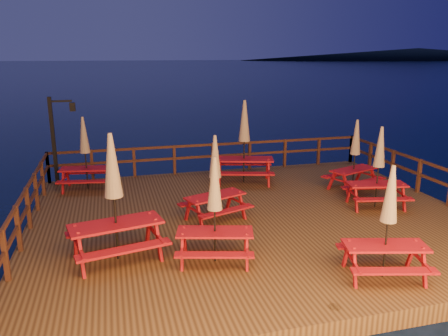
# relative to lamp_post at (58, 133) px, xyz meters

# --- Properties ---
(ground) EXTENTS (500.00, 500.00, 0.00)m
(ground) POSITION_rel_lamp_post_xyz_m (5.39, -4.55, -2.20)
(ground) COLOR black
(ground) RESTS_ON ground
(deck) EXTENTS (12.00, 10.00, 0.40)m
(deck) POSITION_rel_lamp_post_xyz_m (5.39, -4.55, -2.00)
(deck) COLOR #442B15
(deck) RESTS_ON ground
(deck_piles) EXTENTS (11.44, 9.44, 1.40)m
(deck_piles) POSITION_rel_lamp_post_xyz_m (5.39, -4.55, -2.50)
(deck_piles) COLOR #3C2313
(deck_piles) RESTS_ON ground
(railing) EXTENTS (11.80, 9.75, 1.10)m
(railing) POSITION_rel_lamp_post_xyz_m (5.39, -2.77, -1.03)
(railing) COLOR #3C2313
(railing) RESTS_ON deck
(lamp_post) EXTENTS (0.85, 0.18, 3.00)m
(lamp_post) POSITION_rel_lamp_post_xyz_m (0.00, 0.00, 0.00)
(lamp_post) COLOR black
(lamp_post) RESTS_ON deck
(headland_right) EXTENTS (230.40, 86.40, 7.00)m
(headland_right) POSITION_rel_lamp_post_xyz_m (190.39, 225.45, 1.30)
(headland_right) COLOR black
(headland_right) RESTS_ON ground
(picnic_table_0) EXTENTS (1.91, 1.70, 2.33)m
(picnic_table_0) POSITION_rel_lamp_post_xyz_m (6.87, -8.40, -0.58)
(picnic_table_0) COLOR #9C0E10
(picnic_table_0) RESTS_ON deck
(picnic_table_1) EXTENTS (1.89, 1.64, 2.42)m
(picnic_table_1) POSITION_rel_lamp_post_xyz_m (0.87, -0.78, -0.54)
(picnic_table_1) COLOR #9C0E10
(picnic_table_1) RESTS_ON deck
(picnic_table_2) EXTENTS (1.98, 1.80, 2.33)m
(picnic_table_2) POSITION_rel_lamp_post_xyz_m (9.36, -3.04, -0.59)
(picnic_table_2) COLOR #9C0E10
(picnic_table_2) RESTS_ON deck
(picnic_table_3) EXTENTS (1.91, 1.68, 2.39)m
(picnic_table_3) POSITION_rel_lamp_post_xyz_m (9.11, -4.72, -0.56)
(picnic_table_3) COLOR #9C0E10
(picnic_table_3) RESTS_ON deck
(picnic_table_4) EXTENTS (1.92, 1.72, 2.33)m
(picnic_table_4) POSITION_rel_lamp_post_xyz_m (3.74, -6.87, -0.58)
(picnic_table_4) COLOR #9C0E10
(picnic_table_4) RESTS_ON deck
(picnic_table_5) EXTENTS (2.38, 2.14, 2.86)m
(picnic_table_5) POSITION_rel_lamp_post_xyz_m (6.11, -1.35, -0.31)
(picnic_table_5) COLOR #9C0E10
(picnic_table_5) RESTS_ON deck
(picnic_table_6) EXTENTS (1.99, 1.81, 2.33)m
(picnic_table_6) POSITION_rel_lamp_post_xyz_m (4.32, -4.50, -0.59)
(picnic_table_6) COLOR #9C0E10
(picnic_table_6) RESTS_ON deck
(picnic_table_7) EXTENTS (2.26, 2.00, 2.81)m
(picnic_table_7) POSITION_rel_lamp_post_xyz_m (1.69, -6.22, -0.33)
(picnic_table_7) COLOR #9C0E10
(picnic_table_7) RESTS_ON deck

